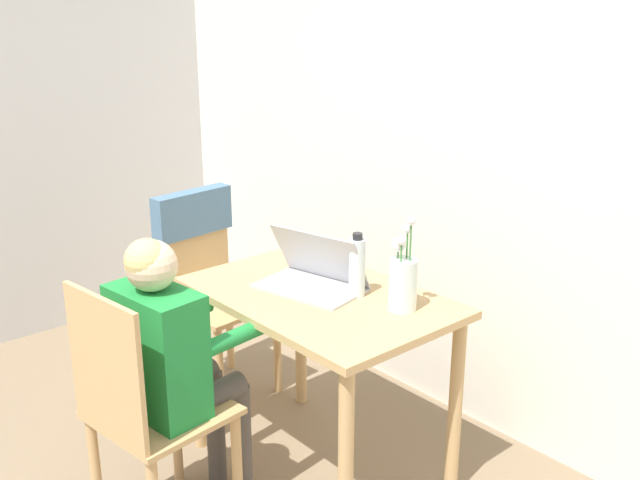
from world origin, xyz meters
The scene contains 8 objects.
wall_back centered at (0.00, 2.23, 1.25)m, with size 6.40×0.05×2.50m.
dining_table centered at (-0.26, 1.46, 0.62)m, with size 0.97×0.64×0.74m.
chair_occupied centered at (-0.34, 0.78, 0.48)m, with size 0.44×0.44×0.92m.
chair_spare centered at (-1.11, 1.51, 0.62)m, with size 0.47×0.44×0.93m.
person_seated centered at (-0.36, 0.89, 0.66)m, with size 0.38×0.46×1.06m.
laptop centered at (-0.32, 1.48, 0.79)m, with size 0.42×0.31×0.22m.
flower_vase centered at (0.03, 1.58, 0.85)m, with size 0.10×0.10×0.34m.
water_bottle centered at (-0.16, 1.55, 0.85)m, with size 0.06×0.06×0.24m.
Camera 1 is at (1.64, -0.19, 1.77)m, focal length 42.00 mm.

